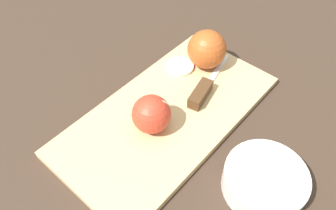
{
  "coord_description": "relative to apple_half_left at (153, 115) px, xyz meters",
  "views": [
    {
      "loc": [
        -0.3,
        -0.25,
        0.48
      ],
      "look_at": [
        0.0,
        0.0,
        0.03
      ],
      "focal_mm": 35.0,
      "sensor_mm": 36.0,
      "label": 1
    }
  ],
  "objects": [
    {
      "name": "apple_slice",
      "position": [
        0.15,
        0.06,
        -0.03
      ],
      "size": [
        0.06,
        0.06,
        0.01
      ],
      "color": "beige",
      "rests_on": "cutting_board"
    },
    {
      "name": "apple_half_left",
      "position": [
        0.0,
        0.0,
        0.0
      ],
      "size": [
        0.07,
        0.07,
        0.07
      ],
      "rotation": [
        0.0,
        0.0,
        0.89
      ],
      "color": "red",
      "rests_on": "cutting_board"
    },
    {
      "name": "apple_half_right",
      "position": [
        0.2,
        0.03,
        0.01
      ],
      "size": [
        0.08,
        0.08,
        0.08
      ],
      "rotation": [
        0.0,
        0.0,
        2.3
      ],
      "color": "#AD4C1E",
      "rests_on": "cutting_board"
    },
    {
      "name": "bowl",
      "position": [
        0.03,
        -0.21,
        -0.02
      ],
      "size": [
        0.13,
        0.13,
        0.04
      ],
      "color": "silver",
      "rests_on": "ground_plane"
    },
    {
      "name": "cutting_board",
      "position": [
        0.04,
        0.0,
        -0.04
      ],
      "size": [
        0.43,
        0.23,
        0.01
      ],
      "color": "tan",
      "rests_on": "ground_plane"
    },
    {
      "name": "ground_plane",
      "position": [
        0.04,
        0.0,
        -0.05
      ],
      "size": [
        4.0,
        4.0,
        0.0
      ],
      "primitive_type": "plane",
      "color": "#38281E"
    },
    {
      "name": "knife",
      "position": [
        0.12,
        -0.02,
        -0.02
      ],
      "size": [
        0.17,
        0.05,
        0.02
      ],
      "rotation": [
        0.0,
        0.0,
        0.21
      ],
      "color": "silver",
      "rests_on": "cutting_board"
    }
  ]
}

